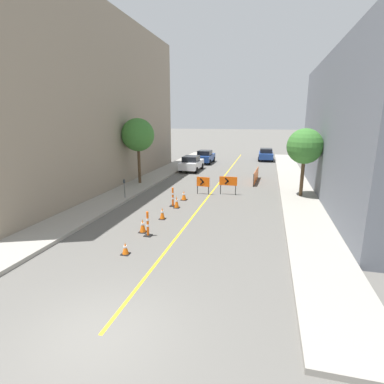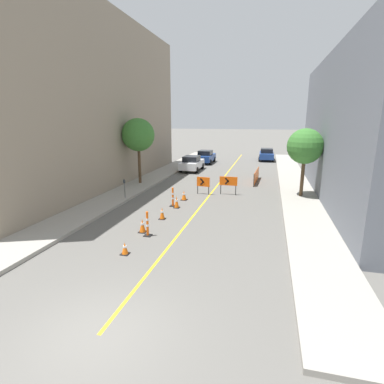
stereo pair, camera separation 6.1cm
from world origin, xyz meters
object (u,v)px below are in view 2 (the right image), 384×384
traffic_cone_second (142,226)px  parked_car_curb_far (266,154)px  street_tree_left_near (138,135)px  traffic_cone_fifth (184,195)px  delineator_post_rear (173,198)px  parking_meter_near_curb (124,184)px  arrow_barricade_primary (203,182)px  traffic_cone_fourth (177,202)px  parked_car_curb_mid (206,157)px  traffic_cone_third (162,213)px  street_tree_right_near (305,147)px  parked_car_curb_near (192,163)px  arrow_barricade_secondary (228,182)px  traffic_cone_nearest (125,248)px  delineator_post_front (147,225)px

traffic_cone_second → parked_car_curb_far: bearing=78.8°
street_tree_left_near → traffic_cone_fifth: bearing=-37.3°
delineator_post_rear → parking_meter_near_curb: bearing=170.8°
arrow_barricade_primary → street_tree_left_near: 6.93m
traffic_cone_second → delineator_post_rear: delineator_post_rear is taller
traffic_cone_fourth → parked_car_curb_mid: bearing=96.5°
traffic_cone_second → traffic_cone_third: 2.13m
traffic_cone_fifth → traffic_cone_fourth: bearing=-88.4°
parked_car_curb_far → street_tree_right_near: street_tree_right_near is taller
traffic_cone_third → parked_car_curb_near: size_ratio=0.16×
traffic_cone_fifth → parked_car_curb_mid: bearing=97.0°
traffic_cone_second → traffic_cone_fifth: size_ratio=1.05×
arrow_barricade_secondary → street_tree_right_near: size_ratio=0.29×
parked_car_curb_near → traffic_cone_fourth: bearing=-79.8°
traffic_cone_third → parked_car_curb_far: 26.45m
traffic_cone_fifth → parked_car_curb_near: (-2.40, 11.54, 0.48)m
delineator_post_rear → traffic_cone_third: bearing=-85.7°
street_tree_left_near → street_tree_right_near: size_ratio=1.14×
traffic_cone_second → parked_car_curb_near: bearing=96.6°
traffic_cone_second → traffic_cone_fourth: size_ratio=0.93×
parked_car_curb_far → parked_car_curb_mid: bearing=-150.5°
parking_meter_near_curb → delineator_post_rear: bearing=-9.2°
parked_car_curb_mid → street_tree_left_near: street_tree_left_near is taller
traffic_cone_second → traffic_cone_fourth: (0.40, 4.38, 0.03)m
traffic_cone_fourth → traffic_cone_second: bearing=-95.2°
delineator_post_rear → parked_car_curb_far: (5.47, 23.38, 0.26)m
parked_car_curb_mid → arrow_barricade_primary: bearing=-78.3°
traffic_cone_nearest → parked_car_curb_far: 30.94m
traffic_cone_third → delineator_post_rear: size_ratio=0.54×
traffic_cone_third → street_tree_right_near: 10.86m
traffic_cone_third → parked_car_curb_near: bearing=98.4°
delineator_post_front → arrow_barricade_primary: 8.59m
traffic_cone_second → street_tree_right_near: street_tree_right_near is taller
street_tree_right_near → parked_car_curb_near: bearing=138.6°
traffic_cone_third → parked_car_curb_near: (-2.31, 15.69, 0.47)m
traffic_cone_fifth → parked_car_curb_mid: (-2.13, 17.38, 0.48)m
arrow_barricade_secondary → parked_car_curb_mid: size_ratio=0.31×
traffic_cone_nearest → traffic_cone_second: bearing=96.6°
traffic_cone_fourth → arrow_barricade_secondary: size_ratio=0.55×
delineator_post_front → arrow_barricade_primary: arrow_barricade_primary is taller
parking_meter_near_curb → street_tree_left_near: (-1.00, 4.78, 3.04)m
traffic_cone_fifth → arrow_barricade_secondary: size_ratio=0.49×
traffic_cone_third → arrow_barricade_secondary: (2.82, 6.38, 0.63)m
traffic_cone_nearest → traffic_cone_second: 2.48m
street_tree_right_near → parking_meter_near_curb: bearing=-163.1°
traffic_cone_second → arrow_barricade_primary: 8.28m
traffic_cone_fourth → arrow_barricade_primary: arrow_barricade_primary is taller
traffic_cone_fourth → delineator_post_rear: size_ratio=0.60×
parking_meter_near_curb → parked_car_curb_near: bearing=83.2°
arrow_barricade_secondary → street_tree_right_near: bearing=3.5°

